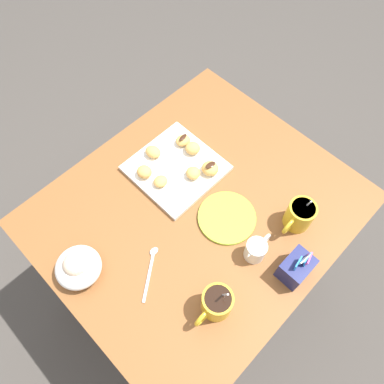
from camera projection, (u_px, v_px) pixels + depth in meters
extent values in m
plane|color=#423D38|center=(196.00, 276.00, 1.81)|extent=(8.00, 8.00, 0.00)
cube|color=brown|center=(197.00, 211.00, 1.17)|extent=(0.94, 0.81, 0.04)
cube|color=brown|center=(205.00, 145.00, 1.76)|extent=(0.07, 0.07, 0.72)
cube|color=brown|center=(64.00, 262.00, 1.48)|extent=(0.07, 0.07, 0.72)
cube|color=brown|center=(325.00, 240.00, 1.52)|extent=(0.07, 0.07, 0.72)
cube|color=silver|center=(176.00, 168.00, 1.22)|extent=(0.27, 0.27, 0.02)
cylinder|color=gold|center=(299.00, 215.00, 1.09)|extent=(0.08, 0.08, 0.10)
torus|color=gold|center=(289.00, 226.00, 1.07)|extent=(0.06, 0.01, 0.06)
cylinder|color=black|center=(303.00, 209.00, 1.05)|extent=(0.07, 0.07, 0.01)
cylinder|color=silver|center=(306.00, 206.00, 1.06)|extent=(0.04, 0.02, 0.13)
cylinder|color=gold|center=(217.00, 303.00, 0.97)|extent=(0.08, 0.08, 0.10)
torus|color=gold|center=(203.00, 317.00, 0.94)|extent=(0.06, 0.01, 0.06)
cylinder|color=black|center=(218.00, 299.00, 0.93)|extent=(0.07, 0.07, 0.01)
cylinder|color=silver|center=(222.00, 295.00, 0.94)|extent=(0.01, 0.04, 0.13)
cylinder|color=silver|center=(255.00, 250.00, 1.05)|extent=(0.06, 0.06, 0.07)
cone|color=silver|center=(250.00, 254.00, 1.02)|extent=(0.02, 0.02, 0.02)
torus|color=silver|center=(265.00, 241.00, 1.06)|extent=(0.05, 0.01, 0.05)
cylinder|color=white|center=(257.00, 247.00, 1.02)|extent=(0.05, 0.05, 0.01)
cube|color=#191E51|center=(296.00, 268.00, 1.02)|extent=(0.09, 0.07, 0.08)
cube|color=#EA4C93|center=(308.00, 259.00, 0.98)|extent=(0.04, 0.02, 0.03)
cube|color=#2D84D1|center=(298.00, 263.00, 0.97)|extent=(0.04, 0.01, 0.03)
cube|color=#2D84D1|center=(308.00, 260.00, 0.98)|extent=(0.04, 0.01, 0.03)
cube|color=white|center=(304.00, 260.00, 0.98)|extent=(0.04, 0.01, 0.03)
ellipsoid|color=silver|center=(78.00, 267.00, 1.03)|extent=(0.13, 0.13, 0.07)
sphere|color=beige|center=(76.00, 265.00, 1.00)|extent=(0.07, 0.07, 0.07)
ellipsoid|color=green|center=(69.00, 266.00, 0.98)|extent=(0.03, 0.03, 0.01)
cylinder|color=#9EC633|center=(227.00, 218.00, 1.13)|extent=(0.18, 0.18, 0.01)
cube|color=silver|center=(149.00, 276.00, 1.05)|extent=(0.13, 0.10, 0.00)
ellipsoid|color=silver|center=(154.00, 251.00, 1.08)|extent=(0.03, 0.02, 0.01)
ellipsoid|color=#DBA351|center=(193.00, 173.00, 1.18)|extent=(0.05, 0.05, 0.03)
ellipsoid|color=#DBA351|center=(183.00, 140.00, 1.24)|extent=(0.06, 0.06, 0.03)
ellipsoid|color=#381E11|center=(183.00, 137.00, 1.23)|extent=(0.04, 0.02, 0.00)
ellipsoid|color=#DBA351|center=(193.00, 148.00, 1.22)|extent=(0.07, 0.07, 0.04)
ellipsoid|color=#DBA351|center=(210.00, 168.00, 1.18)|extent=(0.06, 0.06, 0.04)
ellipsoid|color=#381E11|center=(210.00, 165.00, 1.17)|extent=(0.04, 0.02, 0.00)
ellipsoid|color=#DBA351|center=(144.00, 172.00, 1.18)|extent=(0.06, 0.06, 0.04)
ellipsoid|color=#DBA351|center=(161.00, 181.00, 1.17)|extent=(0.05, 0.05, 0.03)
ellipsoid|color=#DBA351|center=(153.00, 152.00, 1.22)|extent=(0.05, 0.06, 0.03)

